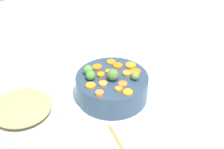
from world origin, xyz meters
TOP-DOWN VIEW (x-y plane):
  - tabletop at (0.00, 0.00)m, footprint 2.40×2.40m
  - serving_bowl_carrots at (0.02, -0.02)m, footprint 0.27×0.27m
  - metal_pot at (0.37, -0.01)m, footprint 0.21×0.21m
  - stuffing_mound at (0.37, -0.01)m, footprint 0.18×0.18m
  - carrot_slice_0 at (-0.06, 0.02)m, footprint 0.05×0.05m
  - carrot_slice_1 at (0.04, 0.09)m, footprint 0.04×0.04m
  - carrot_slice_2 at (0.12, -0.02)m, footprint 0.05×0.05m
  - carrot_slice_3 at (0.05, 0.06)m, footprint 0.04×0.04m
  - carrot_slice_4 at (0.02, 0.05)m, footprint 0.04×0.04m
  - carrot_slice_5 at (-0.08, -0.02)m, footprint 0.05×0.05m
  - carrot_slice_6 at (0.05, -0.04)m, footprint 0.03×0.03m
  - carrot_slice_7 at (-0.04, -0.05)m, footprint 0.05×0.05m
  - carrot_slice_8 at (0.12, 0.04)m, footprint 0.04×0.04m
  - carrot_slice_9 at (0.03, -0.09)m, footprint 0.04×0.04m
  - carrot_slice_10 at (-0.04, -0.09)m, footprint 0.04×0.04m
  - carrot_slice_11 at (0.01, -0.05)m, footprint 0.03×0.03m
  - carrot_slice_12 at (0.08, -0.00)m, footprint 0.04×0.04m
  - carrot_slice_13 at (-0.03, 0.01)m, footprint 0.04×0.04m
  - brussels_sprout_0 at (0.08, -0.08)m, footprint 0.04×0.04m
  - brussels_sprout_1 at (0.09, -0.05)m, footprint 0.04×0.04m
  - brussels_sprout_2 at (-0.03, 0.05)m, footprint 0.03×0.03m
  - brussels_sprout_3 at (0.03, -0.00)m, footprint 0.04×0.04m
  - casserole_dish at (0.25, -0.41)m, footprint 0.25×0.25m
  - dish_towel at (-0.51, 0.02)m, footprint 0.17×0.16m

SIDE VIEW (x-z plane):
  - tabletop at x=0.00m, z-range 0.00..0.02m
  - dish_towel at x=-0.51m, z-range 0.02..0.03m
  - serving_bowl_carrots at x=0.02m, z-range 0.02..0.11m
  - casserole_dish at x=0.25m, z-range 0.02..0.12m
  - metal_pot at x=0.37m, z-range 0.02..0.15m
  - carrot_slice_10 at x=-0.04m, z-range 0.11..0.12m
  - carrot_slice_1 at x=0.04m, z-range 0.11..0.12m
  - carrot_slice_4 at x=0.02m, z-range 0.11..0.12m
  - carrot_slice_11 at x=0.01m, z-range 0.11..0.12m
  - carrot_slice_5 at x=-0.08m, z-range 0.11..0.12m
  - carrot_slice_7 at x=-0.04m, z-range 0.11..0.12m
  - carrot_slice_3 at x=0.05m, z-range 0.11..0.12m
  - carrot_slice_12 at x=0.08m, z-range 0.11..0.12m
  - carrot_slice_2 at x=0.12m, z-range 0.11..0.12m
  - carrot_slice_0 at x=-0.06m, z-range 0.11..0.12m
  - carrot_slice_9 at x=0.03m, z-range 0.11..0.12m
  - carrot_slice_13 at x=-0.03m, z-range 0.11..0.12m
  - carrot_slice_6 at x=0.05m, z-range 0.11..0.12m
  - carrot_slice_8 at x=0.12m, z-range 0.11..0.13m
  - brussels_sprout_2 at x=-0.03m, z-range 0.11..0.14m
  - brussels_sprout_1 at x=0.09m, z-range 0.11..0.15m
  - brussels_sprout_0 at x=0.08m, z-range 0.11..0.15m
  - brussels_sprout_3 at x=0.03m, z-range 0.11..0.16m
  - stuffing_mound at x=0.37m, z-range 0.15..0.19m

